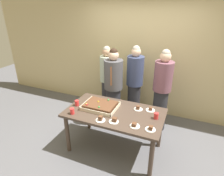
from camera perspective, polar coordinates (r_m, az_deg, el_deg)
The scene contains 17 objects.
ground_plane at distance 3.62m, azimuth 0.73°, elevation -17.58°, with size 12.00×12.00×0.00m, color #5B5B60.
interior_back_panel at distance 4.32m, azimuth 9.07°, elevation 11.75°, with size 8.00×0.12×3.00m, color #CCB784.
party_table at distance 3.21m, azimuth 0.79°, elevation -8.62°, with size 1.61×0.89×0.77m.
sheet_cake at distance 3.26m, azimuth -3.52°, elevation -5.29°, with size 0.58×0.46×0.11m.
plated_slice_near_left at distance 2.82m, azimuth 6.80°, elevation -11.12°, with size 0.15×0.15×0.06m.
plated_slice_near_right at distance 3.25m, azimuth 11.50°, elevation -6.40°, with size 0.15×0.15×0.06m.
plated_slice_far_left at distance 2.79m, azimuth 11.52°, elevation -11.92°, with size 0.15×0.15×0.07m.
plated_slice_far_right at distance 3.24m, azimuth 7.87°, elevation -6.13°, with size 0.15×0.15×0.07m.
plated_slice_center_front at distance 2.93m, azimuth -3.50°, elevation -9.36°, with size 0.15×0.15×0.08m.
plated_slice_center_back at distance 2.90m, azimuth 0.65°, elevation -9.77°, with size 0.15×0.15×0.07m.
drink_cup_nearest at distance 3.15m, azimuth -11.89°, elevation -6.81°, with size 0.07×0.07×0.10m, color red.
drink_cup_middle at distance 3.04m, azimuth 13.16°, elevation -8.16°, with size 0.07×0.07×0.10m, color red.
drink_cup_far_end at distance 3.37m, azimuth -10.54°, elevation -4.46°, with size 0.07×0.07×0.10m, color red.
person_serving_front at distance 4.28m, azimuth -1.51°, elevation 2.53°, with size 0.31×0.31×1.59m.
person_green_shirt_behind at distance 4.03m, azimuth 6.79°, elevation 1.37°, with size 0.35×0.35×1.66m.
person_striped_tie_right at distance 3.79m, azimuth 14.71°, elevation -0.77°, with size 0.35×0.35×1.67m.
person_far_right_suit at distance 3.85m, azimuth 0.43°, elevation 0.15°, with size 0.37×0.37×1.64m.
Camera 1 is at (1.01, -2.50, 2.41)m, focal length 30.37 mm.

